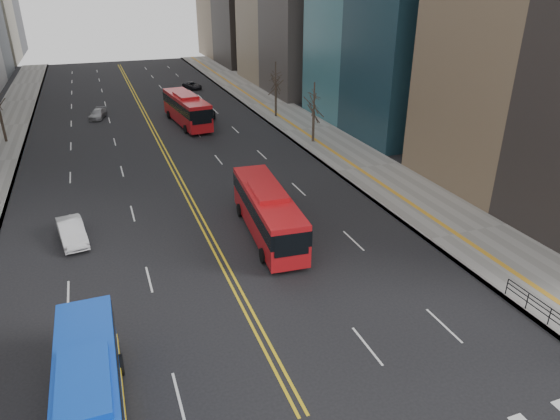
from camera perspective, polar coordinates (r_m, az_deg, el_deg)
name	(u,v)px	position (r m, az deg, el deg)	size (l,w,h in m)	color
sidewalk_right	(307,129)	(61.17, 3.15, 9.23)	(7.00, 130.00, 0.15)	slate
centerline	(149,123)	(66.30, -14.70, 9.64)	(0.55, 100.00, 0.01)	gold
pedestrian_railing	(550,314)	(29.91, 28.49, -10.39)	(0.06, 6.06, 1.02)	black
street_trees	(87,134)	(45.00, -21.21, 8.14)	(35.20, 47.20, 7.60)	#2D251B
blue_bus	(90,411)	(21.60, -20.93, -20.64)	(2.76, 11.45, 3.34)	#0C3EB8
red_bus_near	(268,210)	(34.76, -1.42, 0.04)	(3.48, 11.41, 3.56)	red
red_bus_far	(187,108)	(63.98, -10.63, 11.43)	(3.94, 12.25, 3.79)	red
car_white	(72,232)	(37.30, -22.69, -2.31)	(1.59, 4.57, 1.51)	silver
car_dark_mid	(207,116)	(65.14, -8.35, 10.60)	(1.76, 4.37, 1.49)	black
car_silver	(98,114)	(70.25, -20.09, 10.27)	(1.64, 4.04, 1.17)	gray
car_dark_far	(192,86)	(85.99, -9.99, 13.83)	(1.85, 4.01, 1.11)	black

